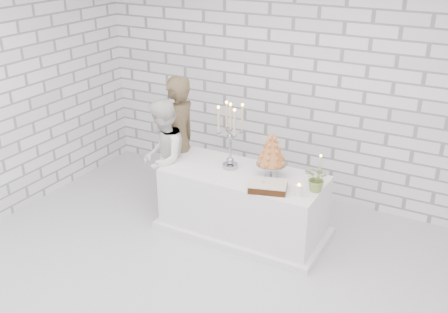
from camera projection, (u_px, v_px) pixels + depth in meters
ground at (212, 303)px, 4.87m from camera, size 6.00×5.00×0.01m
wall_back at (314, 84)px, 6.27m from camera, size 6.00×0.01×3.00m
cake_table at (243, 203)px, 5.88m from camera, size 1.80×0.80×0.75m
groom at (177, 143)px, 6.32m from camera, size 0.50×0.67×1.67m
bride at (163, 159)px, 6.14m from camera, size 0.76×0.85×1.45m
candelabra at (230, 136)px, 5.70m from camera, size 0.32×0.32×0.77m
croquembouche at (272, 155)px, 5.54m from camera, size 0.42×0.42×0.51m
chocolate_cake at (268, 186)px, 5.35m from camera, size 0.45×0.38×0.08m
pillar_candle at (299, 191)px, 5.22m from camera, size 0.09×0.09×0.12m
extra_taper at (320, 171)px, 5.42m from camera, size 0.08×0.08×0.32m
flowers at (317, 179)px, 5.29m from camera, size 0.30×0.27×0.28m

